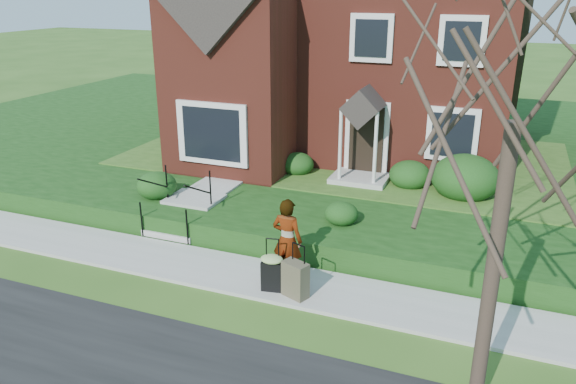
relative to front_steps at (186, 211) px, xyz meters
The scene contains 11 objects.
ground 3.14m from the front_steps, 36.42° to the right, with size 120.00×120.00×0.00m, color #2D5119.
sidewalk 3.14m from the front_steps, 36.42° to the right, with size 60.00×1.60×0.08m, color #9E9B93.
terrace 11.15m from the front_steps, 54.33° to the left, with size 44.00×20.00×0.60m, color #14360E.
walkway 3.16m from the front_steps, 90.00° to the left, with size 1.20×6.00×0.06m, color #9E9B93.
main_house 9.41m from the front_steps, 73.56° to the left, with size 10.40×10.20×9.40m.
front_steps is the anchor object (origin of this frame).
foundation_shrubs 4.58m from the front_steps, 43.37° to the left, with size 9.84×4.54×1.26m.
woman 3.93m from the front_steps, 25.84° to the right, with size 0.66×0.44×1.82m, color #999999.
suitcase_black 4.06m from the front_steps, 33.43° to the right, with size 0.53×0.46×1.13m.
suitcase_olive 4.55m from the front_steps, 30.40° to the right, with size 0.59×0.46×1.13m.
tree_verge 9.57m from the front_steps, 28.51° to the right, with size 4.77×4.77×6.81m.
Camera 1 is at (4.91, -9.69, 5.95)m, focal length 35.00 mm.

